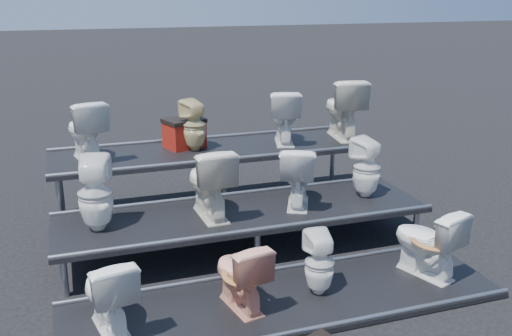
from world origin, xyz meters
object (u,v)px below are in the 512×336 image
object	(u,v)px
toilet_7	(367,168)
toilet_10	(284,116)
toilet_0	(108,293)
red_crate	(184,135)
toilet_9	(194,125)
toilet_8	(86,130)
toilet_5	(209,182)
toilet_11	(343,108)
toilet_2	(319,263)
toilet_1	(240,274)
toilet_4	(95,194)
toilet_3	(427,241)
toilet_6	(298,175)

from	to	relation	value
toilet_7	toilet_10	distance (m)	1.47
toilet_0	red_crate	world-z (taller)	red_crate
toilet_9	toilet_10	world-z (taller)	toilet_10
toilet_8	toilet_5	bearing A→B (deg)	120.17
toilet_7	toilet_11	world-z (taller)	toilet_11
toilet_2	toilet_10	size ratio (longest dim) A/B	0.86
toilet_9	toilet_11	distance (m)	2.13
toilet_0	toilet_2	distance (m)	1.97
toilet_0	toilet_8	xyz separation A→B (m)	(0.01, 2.60, 0.82)
toilet_1	toilet_10	bearing A→B (deg)	-129.56
toilet_4	toilet_8	world-z (taller)	toilet_8
toilet_5	toilet_8	size ratio (longest dim) A/B	1.07
toilet_11	toilet_9	bearing A→B (deg)	7.86
toilet_5	toilet_7	world-z (taller)	toilet_5
toilet_3	toilet_8	distance (m)	4.17
toilet_6	toilet_9	distance (m)	1.63
toilet_9	toilet_11	size ratio (longest dim) A/B	0.79
toilet_4	toilet_7	world-z (taller)	toilet_4
toilet_2	toilet_10	bearing A→B (deg)	-100.48
toilet_3	toilet_7	size ratio (longest dim) A/B	1.01
toilet_2	toilet_11	bearing A→B (deg)	-117.12
toilet_3	red_crate	world-z (taller)	red_crate
toilet_3	toilet_10	distance (m)	2.78
toilet_0	toilet_6	world-z (taller)	toilet_6
toilet_2	toilet_10	xyz separation A→B (m)	(0.64, 2.60, 0.85)
toilet_6	toilet_9	world-z (taller)	toilet_9
toilet_8	red_crate	size ratio (longest dim) A/B	1.60
toilet_6	toilet_3	bearing A→B (deg)	148.86
toilet_1	toilet_5	world-z (taller)	toilet_5
toilet_10	toilet_1	bearing A→B (deg)	77.61
toilet_4	toilet_7	distance (m)	3.16
red_crate	toilet_7	bearing A→B (deg)	-56.50
toilet_7	toilet_6	bearing A→B (deg)	-19.10
toilet_2	toilet_5	bearing A→B (deg)	-56.97
toilet_0	toilet_7	xyz separation A→B (m)	(3.17, 1.30, 0.41)
toilet_4	red_crate	distance (m)	1.96
toilet_3	toilet_0	bearing A→B (deg)	-19.34
toilet_2	toilet_11	xyz separation A→B (m)	(1.52, 2.60, 0.91)
toilet_5	toilet_10	distance (m)	1.93
toilet_6	toilet_11	bearing A→B (deg)	-108.56
toilet_5	toilet_8	distance (m)	1.82
toilet_8	red_crate	xyz separation A→B (m)	(1.25, 0.20, -0.21)
toilet_0	toilet_4	world-z (taller)	toilet_4
toilet_2	toilet_4	distance (m)	2.40
toilet_8	toilet_11	xyz separation A→B (m)	(3.48, 0.00, 0.05)
toilet_6	red_crate	size ratio (longest dim) A/B	1.54
toilet_6	toilet_10	distance (m)	1.40
toilet_8	toilet_10	xyz separation A→B (m)	(2.60, 0.00, -0.01)
toilet_4	toilet_1	bearing A→B (deg)	143.02
toilet_3	toilet_4	bearing A→B (deg)	-41.77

